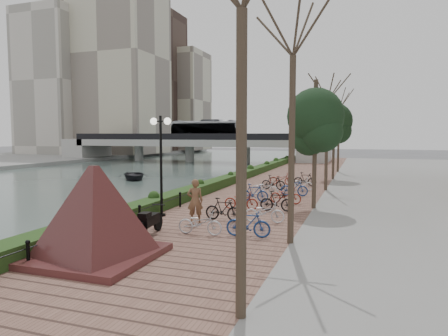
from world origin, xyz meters
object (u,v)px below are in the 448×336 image
at_px(lamppost, 161,144).
at_px(boat, 134,175).
at_px(granite_monument, 95,212).
at_px(pedestrian, 195,201).
at_px(motorcycle, 150,221).

bearing_deg(lamppost, boat, 125.50).
bearing_deg(boat, granite_monument, -96.54).
relative_size(granite_monument, pedestrian, 2.85).
bearing_deg(motorcycle, boat, 118.88).
distance_m(granite_monument, motorcycle, 3.24).
distance_m(pedestrian, boat, 21.78).
bearing_deg(lamppost, granite_monument, -79.67).
bearing_deg(boat, motorcycle, -92.56).
distance_m(motorcycle, boat, 23.35).
xyz_separation_m(granite_monument, pedestrian, (0.85, 5.62, -0.50)).
bearing_deg(granite_monument, motorcycle, 88.07).
height_order(lamppost, motorcycle, lamppost).
bearing_deg(motorcycle, granite_monument, -96.43).
distance_m(lamppost, motorcycle, 4.49).
relative_size(pedestrian, boat, 0.47).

